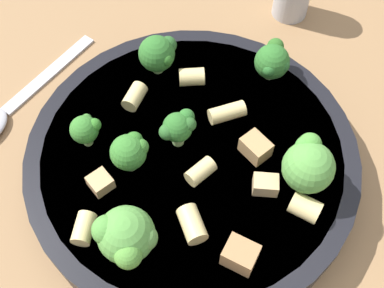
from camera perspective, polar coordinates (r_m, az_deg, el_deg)
ground_plane at (r=0.41m, az=0.00°, el=-3.14°), size 2.00×2.00×0.00m
pasta_bowl at (r=0.40m, az=0.00°, el=-1.80°), size 0.27×0.27×0.03m
broccoli_floret_0 at (r=0.37m, az=-1.68°, el=2.01°), size 0.03×0.02×0.03m
broccoli_floret_1 at (r=0.38m, az=-12.53°, el=1.72°), size 0.03×0.02×0.03m
broccoli_floret_2 at (r=0.42m, az=-4.05°, el=10.65°), size 0.03×0.03×0.04m
broccoli_floret_3 at (r=0.36m, az=-7.41°, el=-1.11°), size 0.03×0.03×0.03m
broccoli_floret_4 at (r=0.35m, az=13.60°, el=-2.22°), size 0.04×0.04×0.05m
broccoli_floret_5 at (r=0.33m, az=-7.85°, el=-10.76°), size 0.04×0.05×0.04m
broccoli_floret_6 at (r=0.42m, az=9.56°, el=9.66°), size 0.03×0.03×0.03m
rigatoni_0 at (r=0.35m, az=0.02°, el=-9.48°), size 0.02×0.03×0.02m
rigatoni_1 at (r=0.35m, az=-12.70°, el=-9.74°), size 0.02×0.03×0.01m
rigatoni_2 at (r=0.41m, az=-6.82°, el=5.61°), size 0.03×0.03×0.01m
rigatoni_3 at (r=0.36m, az=13.27°, el=-7.33°), size 0.03×0.03×0.02m
rigatoni_4 at (r=0.42m, az=-0.03°, el=7.96°), size 0.02×0.02×0.02m
rigatoni_5 at (r=0.40m, az=4.18°, el=3.74°), size 0.03×0.02×0.01m
rigatoni_6 at (r=0.37m, az=1.23°, el=-3.22°), size 0.03×0.02×0.01m
chicken_chunk_0 at (r=0.37m, az=8.70°, el=-4.79°), size 0.02×0.02×0.01m
chicken_chunk_1 at (r=0.34m, az=5.75°, el=-12.95°), size 0.03×0.03×0.02m
chicken_chunk_2 at (r=0.37m, az=-10.81°, el=-4.50°), size 0.02×0.02×0.01m
chicken_chunk_3 at (r=0.38m, az=7.54°, el=-0.39°), size 0.02×0.03×0.02m
spoon at (r=0.47m, az=-21.84°, el=3.32°), size 0.15×0.12×0.01m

